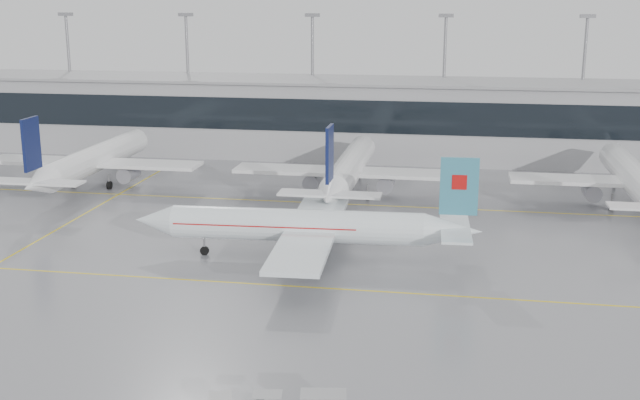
# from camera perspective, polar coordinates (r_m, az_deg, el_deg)

# --- Properties ---
(ground) EXTENTS (320.00, 320.00, 0.00)m
(ground) POSITION_cam_1_polar(r_m,az_deg,el_deg) (72.12, -1.64, -6.16)
(ground) COLOR gray
(ground) RESTS_ON ground
(taxi_line_main) EXTENTS (120.00, 0.25, 0.01)m
(taxi_line_main) POSITION_cam_1_polar(r_m,az_deg,el_deg) (72.12, -1.64, -6.16)
(taxi_line_main) COLOR yellow
(taxi_line_main) RESTS_ON ground
(taxi_line_north) EXTENTS (120.00, 0.25, 0.01)m
(taxi_line_north) POSITION_cam_1_polar(r_m,az_deg,el_deg) (100.38, 1.76, -0.28)
(taxi_line_north) COLOR yellow
(taxi_line_north) RESTS_ON ground
(taxi_line_cross) EXTENTS (0.25, 60.00, 0.01)m
(taxi_line_cross) POSITION_cam_1_polar(r_m,az_deg,el_deg) (95.54, -17.71, -1.72)
(taxi_line_cross) COLOR yellow
(taxi_line_cross) RESTS_ON ground
(terminal) EXTENTS (180.00, 15.00, 12.00)m
(terminal) POSITION_cam_1_polar(r_m,az_deg,el_deg) (130.37, 3.78, 5.74)
(terminal) COLOR #99999D
(terminal) RESTS_ON ground
(terminal_glass) EXTENTS (180.00, 0.20, 5.00)m
(terminal_glass) POSITION_cam_1_polar(r_m,az_deg,el_deg) (122.72, 3.41, 5.93)
(terminal_glass) COLOR black
(terminal_glass) RESTS_ON ground
(terminal_roof) EXTENTS (182.00, 16.00, 0.40)m
(terminal_roof) POSITION_cam_1_polar(r_m,az_deg,el_deg) (129.60, 3.82, 8.45)
(terminal_roof) COLOR gray
(terminal_roof) RESTS_ON ground
(light_masts) EXTENTS (156.40, 1.00, 22.60)m
(light_masts) POSITION_cam_1_polar(r_m,az_deg,el_deg) (135.44, 4.10, 9.18)
(light_masts) COLOR gray
(light_masts) RESTS_ON ground
(air_canada_jet) EXTENTS (34.44, 26.98, 10.59)m
(air_canada_jet) POSITION_cam_1_polar(r_m,az_deg,el_deg) (78.39, -0.74, -1.92)
(air_canada_jet) COLOR white
(air_canada_jet) RESTS_ON ground
(parked_jet_b) EXTENTS (29.64, 36.96, 11.72)m
(parked_jet_b) POSITION_cam_1_polar(r_m,az_deg,el_deg) (113.15, -15.80, 2.76)
(parked_jet_b) COLOR white
(parked_jet_b) RESTS_ON ground
(parked_jet_c) EXTENTS (29.64, 36.96, 11.72)m
(parked_jet_c) POSITION_cam_1_polar(r_m,az_deg,el_deg) (103.09, 2.06, 2.22)
(parked_jet_c) COLOR white
(parked_jet_c) RESTS_ON ground
(parked_jet_d) EXTENTS (29.64, 36.96, 11.72)m
(parked_jet_d) POSITION_cam_1_polar(r_m,az_deg,el_deg) (104.42, 21.46, 1.38)
(parked_jet_d) COLOR white
(parked_jet_d) RESTS_ON ground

